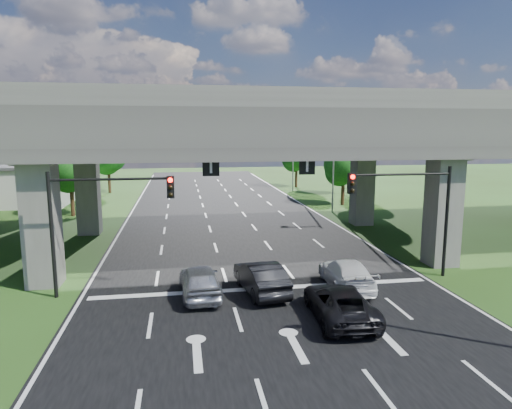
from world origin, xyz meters
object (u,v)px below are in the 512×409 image
object	(u,v)px
signal_left	(99,210)
car_dark	(261,277)
car_silver	(200,280)
streetlight_beyond	(290,146)
car_white	(346,274)
signal_right	(410,201)
car_trailing	(340,303)
streetlight_far	(330,152)

from	to	relation	value
signal_left	car_dark	distance (m)	8.31
signal_left	car_silver	world-z (taller)	signal_left
signal_left	car_dark	world-z (taller)	signal_left
signal_left	streetlight_beyond	size ratio (longest dim) A/B	0.60
streetlight_beyond	car_silver	size ratio (longest dim) A/B	2.22
streetlight_beyond	car_dark	bearing A→B (deg)	-105.69
car_dark	car_white	distance (m)	4.37
signal_left	car_dark	size ratio (longest dim) A/B	1.30
car_dark	car_white	world-z (taller)	car_dark
signal_right	signal_left	xyz separation A→B (m)	(-15.65, 0.00, 0.00)
signal_left	car_trailing	world-z (taller)	signal_left
car_silver	car_dark	world-z (taller)	car_silver
signal_right	streetlight_beyond	distance (m)	36.17
streetlight_beyond	car_dark	distance (m)	38.76
streetlight_far	streetlight_beyond	world-z (taller)	same
streetlight_far	car_dark	size ratio (longest dim) A/B	2.16
car_white	signal_left	bearing A→B (deg)	0.03
signal_left	streetlight_beyond	distance (m)	40.30
streetlight_far	car_dark	world-z (taller)	streetlight_far
streetlight_far	car_trailing	size ratio (longest dim) A/B	2.00
car_dark	car_white	bearing A→B (deg)	172.24
signal_right	car_white	world-z (taller)	signal_right
streetlight_far	car_silver	bearing A→B (deg)	-122.42
streetlight_far	car_silver	world-z (taller)	streetlight_far
streetlight_beyond	car_trailing	xyz separation A→B (m)	(-7.68, -40.66, -5.12)
car_silver	car_dark	size ratio (longest dim) A/B	0.97
car_trailing	car_dark	bearing A→B (deg)	-49.99
car_silver	car_dark	xyz separation A→B (m)	(2.95, 0.00, -0.00)
signal_left	car_silver	bearing A→B (deg)	-11.63
signal_left	car_trailing	bearing A→B (deg)	-24.21
signal_left	car_silver	distance (m)	5.78
signal_left	streetlight_far	distance (m)	26.95
streetlight_beyond	streetlight_far	bearing A→B (deg)	-90.00
car_trailing	signal_right	bearing A→B (deg)	-136.07
streetlight_far	car_silver	distance (m)	25.39
streetlight_far	car_white	xyz separation A→B (m)	(-6.02, -21.00, -5.10)
streetlight_beyond	car_white	bearing A→B (deg)	-99.24
streetlight_far	car_silver	xyz separation A→B (m)	(-13.34, -21.00, -5.05)
car_silver	car_dark	distance (m)	2.95
signal_left	car_white	world-z (taller)	signal_left
car_dark	car_trailing	size ratio (longest dim) A/B	0.93
car_trailing	signal_left	bearing A→B (deg)	-20.73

